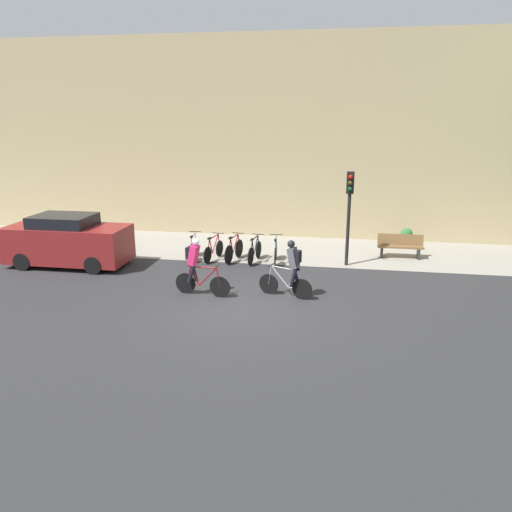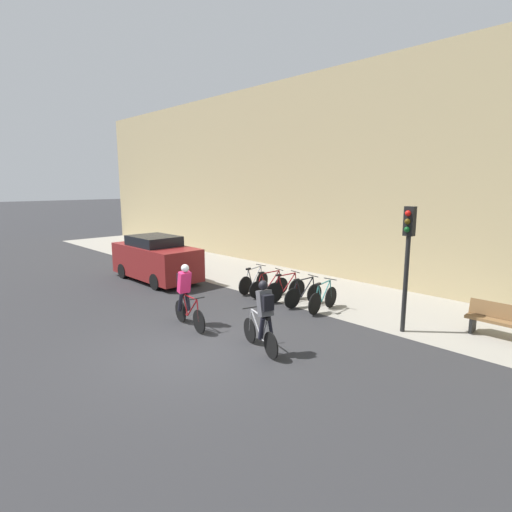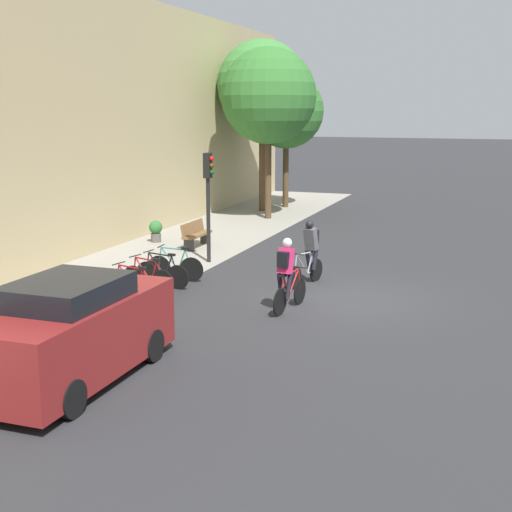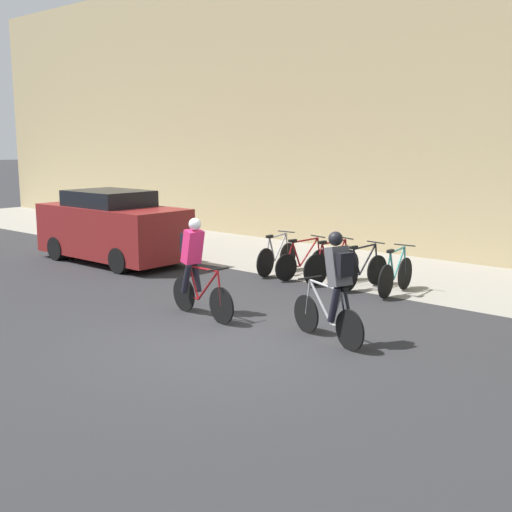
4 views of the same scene
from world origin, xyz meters
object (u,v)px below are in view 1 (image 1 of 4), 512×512
(parked_bike_2, at_px, (234,250))
(traffic_light_pole, at_px, (349,201))
(bench, at_px, (400,246))
(potted_plant, at_px, (406,236))
(parked_car, at_px, (68,241))
(parked_bike_1, at_px, (214,250))
(parked_bike_3, at_px, (255,251))
(cyclist_pink, at_px, (196,265))
(parked_bike_0, at_px, (193,248))
(cyclist_grey, at_px, (291,267))
(parked_bike_4, at_px, (276,252))

(parked_bike_2, relative_size, traffic_light_pole, 0.48)
(bench, distance_m, potted_plant, 1.82)
(parked_car, bearing_deg, parked_bike_1, 17.98)
(parked_bike_3, relative_size, parked_car, 0.38)
(cyclist_pink, relative_size, parked_bike_0, 1.08)
(parked_car, bearing_deg, cyclist_grey, -13.51)
(parked_bike_3, height_order, potted_plant, parked_bike_3)
(parked_bike_3, xyz_separation_m, parked_car, (-6.52, -1.61, 0.50))
(parked_bike_1, relative_size, parked_bike_4, 1.00)
(parked_bike_1, bearing_deg, bench, 11.84)
(cyclist_pink, height_order, parked_bike_1, cyclist_pink)
(cyclist_grey, xyz_separation_m, parked_bike_3, (-1.71, 3.58, -0.55))
(parked_bike_0, xyz_separation_m, parked_bike_3, (2.35, -0.00, -0.01))
(parked_bike_2, bearing_deg, parked_bike_0, -179.98)
(cyclist_pink, bearing_deg, bench, 39.09)
(parked_bike_4, distance_m, potted_plant, 5.97)
(cyclist_pink, height_order, parked_bike_4, cyclist_pink)
(parked_bike_1, relative_size, bench, 0.96)
(cyclist_grey, distance_m, parked_car, 8.46)
(cyclist_pink, distance_m, potted_plant, 9.89)
(parked_bike_0, xyz_separation_m, parked_bike_1, (0.78, -0.00, -0.02))
(parked_bike_0, relative_size, parked_bike_3, 1.00)
(traffic_light_pole, relative_size, parked_car, 0.78)
(parked_bike_1, relative_size, parked_bike_3, 1.00)
(cyclist_grey, height_order, parked_bike_1, cyclist_grey)
(parked_bike_1, height_order, parked_bike_3, parked_bike_3)
(parked_bike_4, xyz_separation_m, potted_plant, (5.02, 3.22, 0.03))
(parked_bike_2, distance_m, traffic_light_pole, 4.57)
(traffic_light_pole, xyz_separation_m, parked_car, (-9.88, -1.70, -1.45))
(parked_bike_0, bearing_deg, bench, 10.66)
(parked_bike_0, distance_m, parked_bike_2, 1.56)
(traffic_light_pole, height_order, potted_plant, traffic_light_pole)
(parked_bike_4, xyz_separation_m, parked_car, (-7.30, -1.61, 0.49))
(bench, relative_size, potted_plant, 2.18)
(cyclist_grey, bearing_deg, parked_bike_1, 132.45)
(parked_bike_1, bearing_deg, parked_bike_3, 0.04)
(parked_bike_0, bearing_deg, parked_bike_2, 0.02)
(cyclist_pink, xyz_separation_m, parked_bike_1, (-0.45, 3.82, -0.56))
(traffic_light_pole, height_order, parked_car, traffic_light_pole)
(parked_bike_0, distance_m, parked_bike_4, 3.13)
(potted_plant, bearing_deg, parked_bike_4, -147.35)
(parked_bike_4, distance_m, bench, 4.81)
(cyclist_pink, xyz_separation_m, bench, (6.49, 5.27, -0.47))
(parked_bike_0, relative_size, parked_bike_4, 1.00)
(parked_bike_0, relative_size, parked_car, 0.38)
(cyclist_grey, relative_size, parked_car, 0.41)
(cyclist_pink, xyz_separation_m, parked_bike_4, (1.90, 3.82, -0.54))
(bench, height_order, parked_car, parked_car)
(parked_bike_2, xyz_separation_m, potted_plant, (6.59, 3.22, 0.03))
(traffic_light_pole, bearing_deg, parked_car, -170.25)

